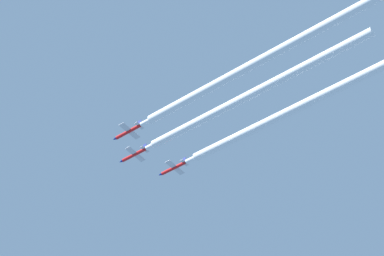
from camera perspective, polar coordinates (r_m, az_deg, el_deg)
jet_lead at (r=210.48m, az=-4.89°, el=-2.25°), size 7.67×11.17×2.68m
jet_left_wingman at (r=200.46m, az=-5.37°, el=-0.32°), size 7.67×11.17×2.68m
jet_right_wingman at (r=211.65m, az=-1.59°, el=-3.37°), size 7.67×11.17×2.68m
smoke_trail_lead at (r=191.86m, az=4.82°, el=2.75°), size 2.52×74.81×2.52m
smoke_trail_left_wingman at (r=180.04m, az=6.82°, el=6.19°), size 2.52×89.85×2.52m
smoke_trail_right_wingman at (r=192.41m, az=10.37°, el=2.49°), size 2.52×91.02×2.52m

